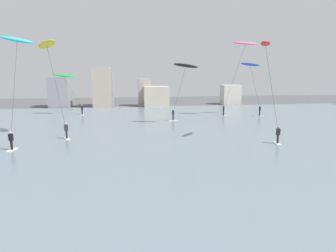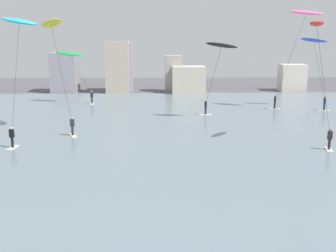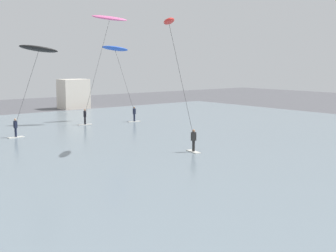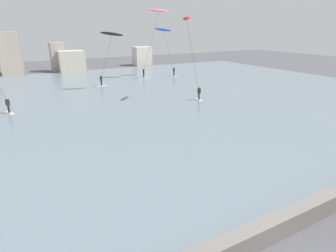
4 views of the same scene
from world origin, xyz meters
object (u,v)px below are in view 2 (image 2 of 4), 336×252
kitesurfer_cyan (18,36)px  kitesurfer_red (319,41)px  kitesurfer_blue (315,47)px  kitesurfer_black (220,52)px  kitesurfer_green (71,57)px  kitesurfer_pink (304,20)px  kitesurfer_yellow (53,32)px

kitesurfer_cyan → kitesurfer_red: (22.69, -2.13, -0.42)m
kitesurfer_blue → kitesurfer_cyan: size_ratio=0.84×
kitesurfer_black → kitesurfer_blue: bearing=29.3°
kitesurfer_black → kitesurfer_green: bearing=147.1°
kitesurfer_black → kitesurfer_pink: bearing=27.9°
kitesurfer_green → kitesurfer_cyan: 19.24m
kitesurfer_blue → kitesurfer_pink: size_ratio=0.74×
kitesurfer_pink → kitesurfer_cyan: bearing=-153.4°
kitesurfer_cyan → kitesurfer_black: 18.87m
kitesurfer_blue → kitesurfer_green: (-28.88, 4.11, -1.27)m
kitesurfer_yellow → kitesurfer_green: bearing=96.4°
kitesurfer_blue → kitesurfer_yellow: 29.52m
kitesurfer_blue → kitesurfer_green: 29.20m
kitesurfer_blue → kitesurfer_red: bearing=-110.2°
kitesurfer_blue → kitesurfer_red: size_ratio=0.87×
kitesurfer_yellow → kitesurfer_pink: (25.12, 10.06, 1.46)m
kitesurfer_yellow → kitesurfer_red: (20.84, -5.59, -0.71)m
kitesurfer_cyan → kitesurfer_green: bearing=89.7°
kitesurfer_green → kitesurfer_pink: 27.76m
kitesurfer_blue → kitesurfer_pink: 3.91m
kitesurfer_cyan → kitesurfer_black: bearing=25.8°
kitesurfer_cyan → kitesurfer_red: bearing=-5.4°
kitesurfer_black → kitesurfer_pink: (10.04, 5.33, 3.33)m
kitesurfer_green → kitesurfer_yellow: (1.74, -15.61, 2.81)m
kitesurfer_green → kitesurfer_black: (16.82, -10.89, 0.94)m
kitesurfer_green → kitesurfer_cyan: kitesurfer_cyan is taller
kitesurfer_blue → kitesurfer_green: bearing=171.9°
kitesurfer_green → kitesurfer_black: 20.06m
kitesurfer_yellow → kitesurfer_pink: size_ratio=0.88×
kitesurfer_cyan → kitesurfer_pink: size_ratio=0.88×
kitesurfer_blue → kitesurfer_black: size_ratio=1.05×
kitesurfer_cyan → kitesurfer_pink: kitesurfer_pink is taller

